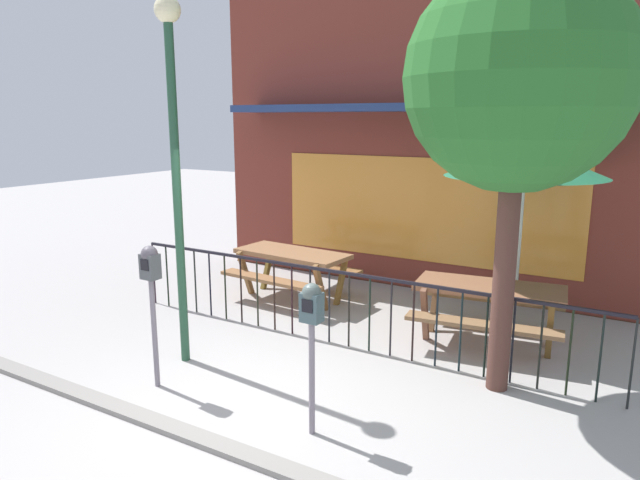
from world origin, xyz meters
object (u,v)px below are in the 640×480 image
(picnic_table_right, at_px, (489,298))
(street_lamp, at_px, (174,134))
(picnic_table_left, at_px, (292,262))
(patio_umbrella, at_px, (525,161))
(parking_meter_near, at_px, (312,319))
(street_tree, at_px, (518,80))
(parking_meter_far, at_px, (151,279))

(picnic_table_right, relative_size, street_lamp, 0.48)
(picnic_table_left, height_order, patio_umbrella, patio_umbrella)
(street_lamp, bearing_deg, parking_meter_near, -16.09)
(patio_umbrella, distance_m, street_tree, 2.03)
(parking_meter_near, relative_size, street_tree, 0.33)
(picnic_table_left, height_order, picnic_table_right, same)
(parking_meter_far, relative_size, street_tree, 0.36)
(picnic_table_left, distance_m, street_lamp, 3.32)
(picnic_table_left, bearing_deg, street_tree, -22.30)
(picnic_table_left, distance_m, parking_meter_near, 4.01)
(picnic_table_left, xyz_separation_m, street_lamp, (0.19, -2.61, 2.03))
(picnic_table_left, bearing_deg, picnic_table_right, -5.31)
(patio_umbrella, xyz_separation_m, street_lamp, (-3.15, -2.96, 0.37))
(picnic_table_left, distance_m, street_tree, 4.62)
(parking_meter_near, bearing_deg, picnic_table_left, 125.80)
(patio_umbrella, bearing_deg, parking_meter_near, -105.74)
(picnic_table_right, height_order, parking_meter_near, parking_meter_near)
(parking_meter_near, distance_m, street_tree, 2.99)
(picnic_table_right, relative_size, parking_meter_near, 1.37)
(parking_meter_far, distance_m, street_lamp, 1.61)
(picnic_table_left, bearing_deg, parking_meter_far, -82.89)
(patio_umbrella, xyz_separation_m, street_tree, (0.22, -1.81, 0.89))
(picnic_table_right, height_order, street_lamp, street_lamp)
(picnic_table_right, distance_m, street_tree, 2.84)
(patio_umbrella, distance_m, street_lamp, 4.34)
(parking_meter_far, height_order, street_tree, street_tree)
(picnic_table_right, distance_m, street_lamp, 4.27)
(picnic_table_left, relative_size, street_lamp, 0.47)
(picnic_table_left, relative_size, picnic_table_right, 0.97)
(patio_umbrella, relative_size, street_tree, 0.58)
(parking_meter_near, height_order, street_tree, street_tree)
(parking_meter_near, distance_m, street_lamp, 2.71)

